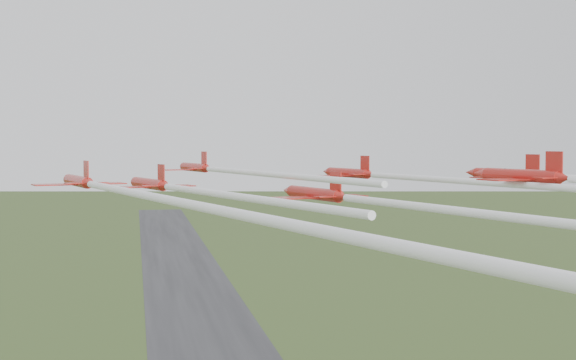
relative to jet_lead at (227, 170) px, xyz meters
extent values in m
cube|color=#2D2D30|center=(11.40, 194.13, -58.76)|extent=(38.00, 900.00, 0.04)
cylinder|color=red|center=(-3.03, 11.20, 0.03)|extent=(3.25, 8.42, 1.09)
cone|color=red|center=(-4.36, 16.13, 0.03)|extent=(1.52, 2.01, 1.09)
cone|color=red|center=(-1.77, 6.55, 0.03)|extent=(1.27, 1.41, 0.99)
ellipsoid|color=black|center=(-3.54, 13.11, 0.42)|extent=(0.65, 1.02, 0.32)
cube|color=red|center=(-2.82, 10.43, -0.22)|extent=(9.10, 4.77, 0.10)
cube|color=red|center=(-2.02, 7.46, 0.03)|extent=(4.14, 2.18, 0.08)
cube|color=red|center=(-2.07, 7.66, 1.12)|extent=(0.56, 1.75, 1.98)
cylinder|color=white|center=(3.55, -13.14, -0.02)|extent=(10.94, 38.49, 0.60)
cylinder|color=red|center=(-9.16, -7.99, -1.04)|extent=(3.74, 8.52, 1.11)
cone|color=red|center=(-10.78, -3.03, -1.04)|extent=(1.63, 2.08, 1.11)
cone|color=red|center=(-7.63, -12.66, -1.04)|extent=(1.34, 1.47, 1.01)
ellipsoid|color=black|center=(-9.79, -6.07, -0.64)|extent=(0.70, 1.05, 0.32)
cube|color=red|center=(-8.90, -8.76, -1.29)|extent=(9.29, 5.27, 0.10)
cube|color=red|center=(-7.93, -11.74, -1.04)|extent=(4.23, 2.41, 0.08)
cube|color=red|center=(-7.99, -11.55, 0.07)|extent=(0.66, 1.76, 2.02)
cylinder|color=white|center=(-2.01, -29.81, -1.09)|extent=(11.46, 33.45, 0.61)
cylinder|color=red|center=(14.83, 1.28, -0.44)|extent=(3.49, 8.66, 1.12)
cone|color=red|center=(13.37, 6.33, -0.44)|extent=(1.59, 2.08, 1.12)
cone|color=red|center=(16.21, -3.48, -0.44)|extent=(1.32, 1.46, 1.02)
ellipsoid|color=black|center=(14.26, 3.24, -0.04)|extent=(0.68, 1.05, 0.33)
cube|color=red|center=(15.06, 0.49, -0.70)|extent=(9.38, 5.05, 0.10)
cube|color=red|center=(15.94, -2.55, -0.44)|extent=(4.27, 2.31, 0.08)
cube|color=red|center=(15.88, -2.35, 0.68)|extent=(0.61, 1.80, 2.04)
cylinder|color=white|center=(23.57, -28.96, -0.50)|extent=(15.00, 50.05, 0.61)
cylinder|color=red|center=(-15.50, -20.32, -0.11)|extent=(3.03, 7.52, 0.98)
cone|color=red|center=(-16.77, -15.93, -0.11)|extent=(1.38, 1.81, 0.98)
cone|color=red|center=(-14.31, -24.46, -0.11)|extent=(1.15, 1.27, 0.89)
ellipsoid|color=black|center=(-16.00, -18.61, 0.24)|extent=(0.59, 0.91, 0.28)
cube|color=red|center=(-15.31, -21.00, -0.33)|extent=(8.15, 4.39, 0.09)
cube|color=red|center=(-14.54, -23.65, -0.11)|extent=(3.71, 2.01, 0.07)
cube|color=red|center=(-14.59, -23.48, 0.86)|extent=(0.53, 1.56, 1.78)
cylinder|color=white|center=(-6.37, -51.93, -0.16)|extent=(16.11, 54.16, 0.53)
cylinder|color=red|center=(6.94, -15.10, -1.82)|extent=(3.90, 9.39, 1.22)
cone|color=red|center=(5.28, -9.63, -1.82)|extent=(1.75, 2.27, 1.22)
cone|color=red|center=(8.49, -20.26, -1.82)|extent=(1.45, 1.60, 1.11)
ellipsoid|color=black|center=(6.29, -12.98, -1.37)|extent=(0.75, 1.14, 0.36)
cube|color=red|center=(7.19, -15.95, -2.09)|extent=(10.19, 5.59, 0.11)
cube|color=red|center=(8.19, -19.25, -1.82)|extent=(4.64, 2.56, 0.09)
cube|color=red|center=(8.12, -19.04, -0.60)|extent=(0.68, 1.95, 2.22)
cylinder|color=white|center=(13.68, -37.42, -1.87)|extent=(10.65, 33.35, 0.67)
cylinder|color=red|center=(30.71, -8.19, -0.34)|extent=(4.09, 9.27, 1.21)
cone|color=red|center=(28.92, -2.80, -0.34)|extent=(1.77, 2.26, 1.21)
cone|color=red|center=(32.39, -13.27, -0.34)|extent=(1.46, 1.60, 1.10)
ellipsoid|color=black|center=(30.02, -6.10, 0.10)|extent=(0.77, 1.14, 0.35)
cube|color=red|center=(30.98, -9.03, -0.62)|extent=(10.11, 5.77, 0.11)
cube|color=red|center=(32.06, -12.27, -0.34)|extent=(4.60, 2.64, 0.09)
cube|color=red|center=(31.99, -12.06, 0.87)|extent=(0.73, 1.92, 2.20)
cylinder|color=red|center=(23.86, -25.34, 0.27)|extent=(3.69, 9.09, 1.18)
cone|color=red|center=(22.31, -20.03, 0.27)|extent=(1.68, 2.19, 1.18)
cone|color=red|center=(25.32, -30.33, 0.27)|extent=(1.39, 1.54, 1.07)
ellipsoid|color=black|center=(23.26, -23.28, 0.69)|extent=(0.72, 1.11, 0.34)
cube|color=red|center=(24.10, -26.16, 0.00)|extent=(9.85, 5.33, 0.11)
cube|color=red|center=(25.04, -29.36, 0.27)|extent=(4.48, 2.44, 0.09)
cube|color=red|center=(24.98, -29.15, 1.45)|extent=(0.65, 1.88, 2.15)
camera|label=1|loc=(-10.55, -92.65, 3.36)|focal=50.00mm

